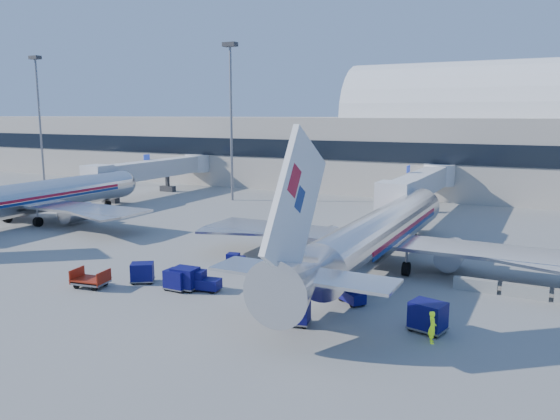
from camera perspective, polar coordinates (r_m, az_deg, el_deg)
The scene contains 20 objects.
ground at distance 46.02m, azimuth -3.57°, elevation -5.91°, with size 260.00×260.00×0.00m, color gray.
terminal at distance 100.88m, azimuth 5.97°, elevation 7.06°, with size 170.00×28.15×21.00m.
airliner_main at distance 45.43m, azimuth 10.28°, elevation -2.46°, with size 32.00×37.26×12.07m.
airliner_mid at distance 69.89m, azimuth -24.82°, elevation 1.11°, with size 32.00×37.26×12.07m.
jetbridge_near at distance 71.01m, azimuth 14.61°, elevation 2.66°, with size 4.40×27.50×6.25m.
jetbridge_mid at distance 89.81m, azimuth -12.60°, elevation 4.22°, with size 4.40×27.50×6.25m.
mast_far_west at distance 107.03m, azimuth -23.93°, elevation 10.33°, with size 2.00×1.20×22.60m.
mast_west at distance 80.31m, azimuth -5.15°, elevation 11.52°, with size 2.00×1.20×22.60m.
barrier_near at distance 42.12m, azimuth 19.72°, elevation -7.38°, with size 3.00×0.55×0.90m, color #9E9E96.
barrier_mid at distance 41.89m, azimuth 24.24°, elevation -7.77°, with size 3.00×0.55×0.90m, color #9E9E96.
tug_lead at distance 40.10m, azimuth -7.96°, elevation -7.41°, with size 2.40×1.46×1.47m.
tug_right at distance 37.56m, azimuth 7.45°, elevation -8.70°, with size 2.26×2.06×1.34m.
tug_left at distance 45.16m, azimuth -4.77°, elevation -5.38°, with size 1.54×2.38×1.43m.
cart_train_a at distance 40.40m, azimuth -9.87°, elevation -7.02°, with size 1.96×1.55×1.65m.
cart_train_b at distance 40.45m, azimuth -10.72°, elevation -7.13°, with size 1.72×1.32×1.51m.
cart_train_c at distance 42.75m, azimuth -14.19°, elevation -6.32°, with size 2.17×2.05×1.53m.
cart_solo_near at distance 33.53m, azimuth 1.67°, elevation -10.60°, with size 1.95×1.64×1.51m.
cart_solo_far at distance 33.61m, azimuth 15.20°, elevation -10.64°, with size 2.34×1.99×1.79m.
cart_open_red at distance 42.81m, azimuth -19.13°, elevation -7.03°, with size 2.70×2.10×0.66m.
ramp_worker at distance 32.15m, azimuth 15.63°, elevation -11.70°, with size 0.67×0.44×1.83m, color #95E618.
Camera 1 is at (22.58, -38.07, 12.60)m, focal length 35.00 mm.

